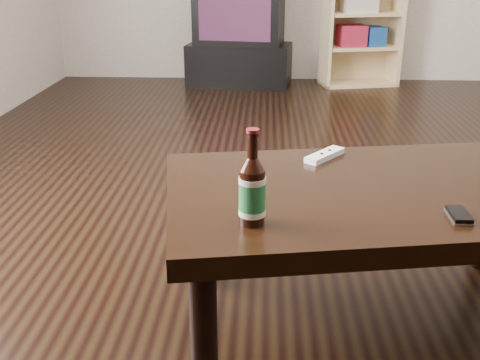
{
  "coord_description": "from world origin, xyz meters",
  "views": [
    {
      "loc": [
        -0.6,
        -2.22,
        1.08
      ],
      "look_at": [
        -0.66,
        -0.96,
        0.57
      ],
      "focal_mm": 42.0,
      "sensor_mm": 36.0,
      "label": 1
    }
  ],
  "objects_px": {
    "coffee_table": "(376,205)",
    "beer_bottle": "(252,191)",
    "bookshelf": "(361,10)",
    "phone": "(459,215)",
    "remote": "(325,155)",
    "tv": "(239,11)",
    "tv_stand": "(239,64)"
  },
  "relations": [
    {
      "from": "coffee_table",
      "to": "remote",
      "type": "xyz_separation_m",
      "value": [
        -0.13,
        0.24,
        0.07
      ]
    },
    {
      "from": "bookshelf",
      "to": "phone",
      "type": "bearing_deg",
      "value": -106.09
    },
    {
      "from": "tv_stand",
      "to": "coffee_table",
      "type": "bearing_deg",
      "value": -72.8
    },
    {
      "from": "tv",
      "to": "remote",
      "type": "distance_m",
      "value": 3.24
    },
    {
      "from": "beer_bottle",
      "to": "remote",
      "type": "distance_m",
      "value": 0.55
    },
    {
      "from": "tv_stand",
      "to": "beer_bottle",
      "type": "bearing_deg",
      "value": -78.91
    },
    {
      "from": "coffee_table",
      "to": "bookshelf",
      "type": "bearing_deg",
      "value": 82.33
    },
    {
      "from": "tv",
      "to": "bookshelf",
      "type": "distance_m",
      "value": 1.04
    },
    {
      "from": "coffee_table",
      "to": "tv",
      "type": "bearing_deg",
      "value": 99.33
    },
    {
      "from": "phone",
      "to": "remote",
      "type": "relative_size",
      "value": 0.58
    },
    {
      "from": "tv",
      "to": "phone",
      "type": "relative_size",
      "value": 8.31
    },
    {
      "from": "coffee_table",
      "to": "phone",
      "type": "xyz_separation_m",
      "value": [
        0.17,
        -0.2,
        0.07
      ]
    },
    {
      "from": "tv_stand",
      "to": "beer_bottle",
      "type": "xyz_separation_m",
      "value": [
        0.21,
        -3.7,
        0.36
      ]
    },
    {
      "from": "coffee_table",
      "to": "remote",
      "type": "distance_m",
      "value": 0.28
    },
    {
      "from": "bookshelf",
      "to": "beer_bottle",
      "type": "bearing_deg",
      "value": -113.86
    },
    {
      "from": "bookshelf",
      "to": "coffee_table",
      "type": "xyz_separation_m",
      "value": [
        -0.47,
        -3.5,
        -0.24
      ]
    },
    {
      "from": "tv_stand",
      "to": "tv",
      "type": "distance_m",
      "value": 0.45
    },
    {
      "from": "phone",
      "to": "remote",
      "type": "xyz_separation_m",
      "value": [
        -0.3,
        0.44,
        0.0
      ]
    },
    {
      "from": "remote",
      "to": "tv_stand",
      "type": "bearing_deg",
      "value": 136.77
    },
    {
      "from": "tv",
      "to": "coffee_table",
      "type": "xyz_separation_m",
      "value": [
        0.57,
        -3.44,
        -0.23
      ]
    },
    {
      "from": "bookshelf",
      "to": "phone",
      "type": "xyz_separation_m",
      "value": [
        -0.3,
        -3.7,
        -0.17
      ]
    },
    {
      "from": "tv",
      "to": "coffee_table",
      "type": "relative_size",
      "value": 0.6
    },
    {
      "from": "tv",
      "to": "coffee_table",
      "type": "distance_m",
      "value": 3.5
    },
    {
      "from": "phone",
      "to": "tv",
      "type": "bearing_deg",
      "value": 101.74
    },
    {
      "from": "remote",
      "to": "tv",
      "type": "bearing_deg",
      "value": 136.78
    },
    {
      "from": "tv",
      "to": "beer_bottle",
      "type": "bearing_deg",
      "value": -78.91
    },
    {
      "from": "tv",
      "to": "coffee_table",
      "type": "height_order",
      "value": "tv"
    },
    {
      "from": "bookshelf",
      "to": "remote",
      "type": "height_order",
      "value": "bookshelf"
    },
    {
      "from": "tv",
      "to": "remote",
      "type": "bearing_deg",
      "value": -74.41
    },
    {
      "from": "coffee_table",
      "to": "phone",
      "type": "distance_m",
      "value": 0.27
    },
    {
      "from": "tv_stand",
      "to": "bookshelf",
      "type": "relative_size",
      "value": 0.73
    },
    {
      "from": "coffee_table",
      "to": "beer_bottle",
      "type": "height_order",
      "value": "beer_bottle"
    }
  ]
}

